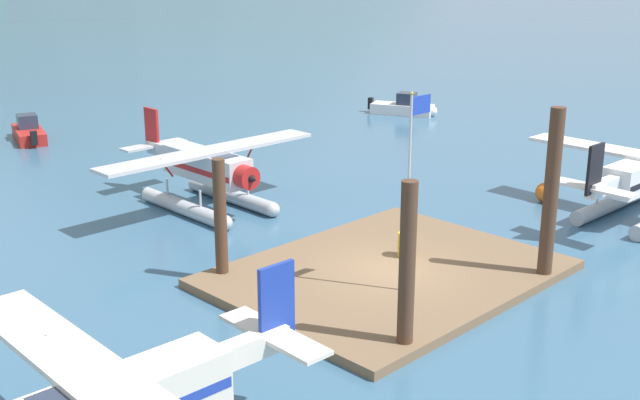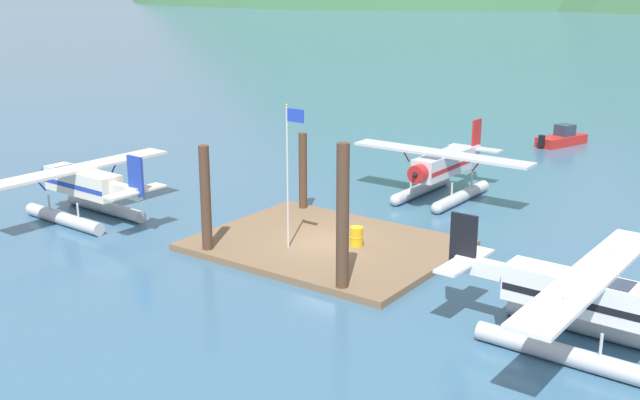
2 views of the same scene
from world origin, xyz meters
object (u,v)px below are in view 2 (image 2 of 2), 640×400
(fuel_drum, at_px, (357,237))
(seaplane_cream_port_aft, at_px, (83,189))
(mooring_buoy, at_px, (592,293))
(boat_red_open_north, at_px, (563,138))
(seaplane_silver_bow_centre, at_px, (442,171))
(seaplane_white_stbd_aft, at_px, (579,304))
(flagpole, at_px, (289,161))

(fuel_drum, distance_m, seaplane_cream_port_aft, 14.41)
(mooring_buoy, bearing_deg, fuel_drum, -177.75)
(boat_red_open_north, bearing_deg, mooring_buoy, -69.16)
(seaplane_silver_bow_centre, relative_size, seaplane_white_stbd_aft, 1.00)
(seaplane_white_stbd_aft, bearing_deg, flagpole, 172.84)
(fuel_drum, xyz_separation_m, seaplane_white_stbd_aft, (10.89, -3.55, 0.84))
(seaplane_silver_bow_centre, bearing_deg, fuel_drum, -84.17)
(seaplane_white_stbd_aft, height_order, boat_red_open_north, seaplane_white_stbd_aft)
(seaplane_white_stbd_aft, relative_size, boat_red_open_north, 2.21)
(seaplane_cream_port_aft, distance_m, boat_red_open_north, 34.96)
(flagpole, xyz_separation_m, seaplane_cream_port_aft, (-11.63, -1.97, -2.66))
(flagpole, distance_m, fuel_drum, 4.56)
(fuel_drum, bearing_deg, mooring_buoy, 2.25)
(mooring_buoy, relative_size, boat_red_open_north, 0.19)
(mooring_buoy, height_order, seaplane_cream_port_aft, seaplane_cream_port_aft)
(seaplane_cream_port_aft, bearing_deg, mooring_buoy, 10.09)
(flagpole, height_order, seaplane_silver_bow_centre, flagpole)
(seaplane_cream_port_aft, relative_size, seaplane_white_stbd_aft, 1.00)
(flagpole, height_order, seaplane_cream_port_aft, flagpole)
(seaplane_silver_bow_centre, xyz_separation_m, seaplane_cream_port_aft, (-12.82, -13.99, 0.00))
(fuel_drum, relative_size, seaplane_white_stbd_aft, 0.08)
(boat_red_open_north, bearing_deg, seaplane_cream_port_aft, -112.56)
(flagpole, height_order, seaplane_white_stbd_aft, flagpole)
(mooring_buoy, bearing_deg, boat_red_open_north, 110.84)
(fuel_drum, xyz_separation_m, seaplane_cream_port_aft, (-13.85, -3.88, 0.84))
(seaplane_silver_bow_centre, bearing_deg, seaplane_white_stbd_aft, -48.90)
(seaplane_cream_port_aft, bearing_deg, seaplane_silver_bow_centre, 47.50)
(flagpole, xyz_separation_m, fuel_drum, (2.22, 1.91, -3.50))
(fuel_drum, bearing_deg, flagpole, -139.40)
(seaplane_silver_bow_centre, distance_m, boat_red_open_north, 18.32)
(seaplane_white_stbd_aft, bearing_deg, fuel_drum, 161.92)
(flagpole, bearing_deg, mooring_buoy, 10.51)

